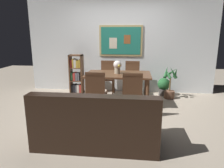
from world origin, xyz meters
TOP-DOWN VIEW (x-y plane):
  - ground_plane at (0.00, 0.00)m, footprint 12.00×12.00m
  - wall_back_with_painting at (0.00, 1.69)m, footprint 5.20×0.14m
  - dining_table at (0.04, 0.54)m, footprint 1.50×0.92m
  - dining_chair_near_right at (0.39, -0.25)m, footprint 0.40×0.41m
  - dining_chair_near_left at (-0.33, -0.25)m, footprint 0.40×0.41m
  - dining_chair_far_left at (-0.32, 1.33)m, footprint 0.40×0.41m
  - dining_chair_far_right at (0.36, 1.31)m, footprint 0.40×0.41m
  - leather_couch at (-0.12, -1.39)m, footprint 1.80×0.84m
  - bookshelf at (-1.18, 1.31)m, footprint 0.36×0.28m
  - potted_ivy at (1.21, 1.34)m, footprint 0.33×0.33m
  - potted_palm at (1.33, 1.08)m, footprint 0.39×0.40m
  - flower_vase at (0.02, 0.55)m, footprint 0.19×0.20m
  - tv_remote at (0.25, 0.52)m, footprint 0.16×0.09m

SIDE VIEW (x-z plane):
  - ground_plane at x=0.00m, z-range 0.00..0.00m
  - potted_ivy at x=1.21m, z-range 0.02..0.50m
  - leather_couch at x=-0.12m, z-range -0.11..0.73m
  - potted_palm at x=1.33m, z-range -0.09..0.76m
  - bookshelf at x=-1.18m, z-range -0.03..1.05m
  - dining_chair_near_right at x=0.39m, z-range 0.08..0.99m
  - dining_chair_near_left at x=-0.33m, z-range 0.08..0.99m
  - dining_chair_far_left at x=-0.32m, z-range 0.08..0.99m
  - dining_chair_far_right at x=0.36m, z-range 0.08..0.99m
  - dining_table at x=0.04m, z-range 0.27..1.00m
  - tv_remote at x=0.25m, z-range 0.72..0.75m
  - flower_vase at x=0.02m, z-range 0.74..1.05m
  - wall_back_with_painting at x=0.00m, z-range 0.00..2.60m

